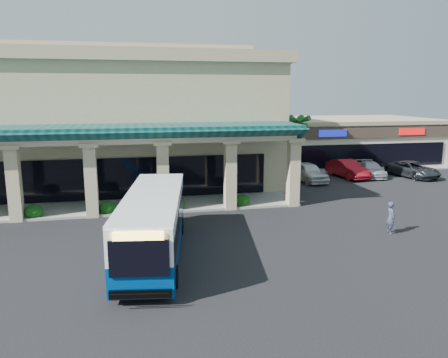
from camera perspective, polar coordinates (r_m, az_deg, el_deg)
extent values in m
plane|color=black|center=(24.67, 0.11, -7.20)|extent=(110.00, 110.00, 0.00)
imported|color=#353952|center=(26.27, 20.95, -4.73)|extent=(0.50, 0.71, 1.83)
imported|color=silver|center=(39.69, 10.93, 0.91)|extent=(2.45, 5.14, 1.70)
imported|color=maroon|center=(42.31, 15.81, 1.29)|extent=(2.32, 5.19, 1.65)
imported|color=silver|center=(43.55, 18.64, 1.20)|extent=(2.88, 4.98, 1.36)
imported|color=#2A2C34|center=(44.62, 23.41, 1.18)|extent=(3.29, 5.69, 1.49)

